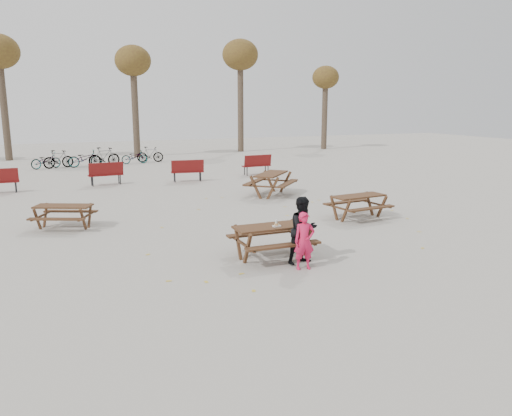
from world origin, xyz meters
name	(u,v)px	position (x,y,z in m)	size (l,w,h in m)	color
ground	(272,257)	(0.00, 0.00, 0.00)	(80.00, 80.00, 0.00)	gray
main_picnic_table	(273,233)	(0.00, 0.00, 0.59)	(1.80, 1.45, 0.78)	#3C2216
food_tray	(277,226)	(0.04, -0.15, 0.79)	(0.18, 0.11, 0.04)	silver
bread_roll	(277,224)	(0.04, -0.15, 0.83)	(0.14, 0.06, 0.05)	tan
soda_bottle	(276,224)	(0.03, -0.14, 0.85)	(0.07, 0.07, 0.17)	silver
child	(304,241)	(0.29, -1.02, 0.63)	(0.46, 0.30, 1.27)	#DB1B4B
adult	(303,230)	(0.47, -0.65, 0.77)	(0.75, 0.58, 1.53)	black
picnic_table_east	(358,207)	(4.20, 2.69, 0.37)	(1.74, 1.40, 0.75)	#3C2216
picnic_table_north	(64,217)	(-4.41, 4.90, 0.34)	(1.59, 1.28, 0.68)	#3C2216
picnic_table_far	(271,184)	(3.37, 7.51, 0.44)	(2.05, 1.65, 0.88)	#3C2216
park_bench_row	(145,172)	(-0.65, 12.60, 0.52)	(13.32, 1.57, 1.03)	maroon
bicycle_row	(94,158)	(-2.20, 20.13, 0.49)	(7.74, 2.02, 1.12)	black
tree_row	(130,64)	(0.90, 25.15, 6.19)	(32.17, 3.52, 8.26)	#382B21
fallen_leaves	(252,231)	(0.50, 2.50, 0.00)	(11.00, 11.00, 0.01)	gold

